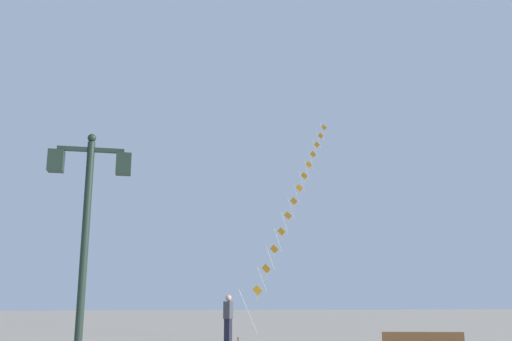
{
  "coord_description": "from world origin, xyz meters",
  "views": [
    {
      "loc": [
        -1.34,
        -1.02,
        1.48
      ],
      "look_at": [
        4.1,
        24.55,
        7.52
      ],
      "focal_mm": 39.83,
      "sensor_mm": 36.0,
      "label": 1
    }
  ],
  "objects": [
    {
      "name": "twin_lantern_lamp_post",
      "position": [
        -2.24,
        9.73,
        3.18
      ],
      "size": [
        1.5,
        0.28,
        4.58
      ],
      "color": "#1E2D23",
      "rests_on": "ground_plane"
    },
    {
      "name": "kite_train",
      "position": [
        7.24,
        28.6,
        7.2
      ],
      "size": [
        9.01,
        15.04,
        13.74
      ],
      "color": "brown",
      "rests_on": "ground_plane"
    },
    {
      "name": "kite_flyer",
      "position": [
        2.02,
        19.52,
        0.9
      ],
      "size": [
        0.44,
        0.61,
        1.71
      ],
      "rotation": [
        0.0,
        0.0,
        1.05
      ],
      "color": "#1E1E2D",
      "rests_on": "ground_plane"
    }
  ]
}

